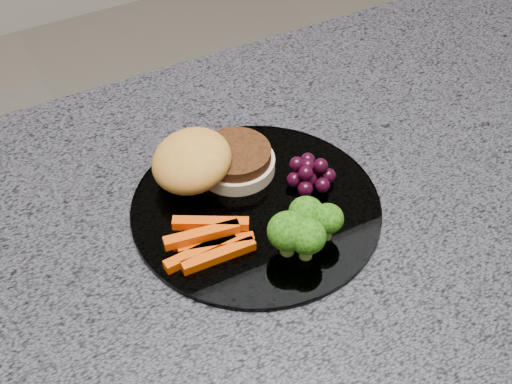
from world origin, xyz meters
TOP-DOWN VIEW (x-y plane):
  - countertop at (0.00, 0.00)m, footprint 1.20×0.60m
  - plate at (-0.04, 0.02)m, footprint 0.26×0.26m
  - burger at (-0.06, 0.08)m, footprint 0.14×0.09m
  - carrot_sticks at (-0.10, -0.01)m, footprint 0.09×0.06m
  - broccoli at (-0.02, -0.05)m, footprint 0.08×0.06m
  - grape_bunch at (0.03, 0.02)m, footprint 0.05×0.05m

SIDE VIEW (x-z plane):
  - countertop at x=0.00m, z-range 0.86..0.90m
  - plate at x=-0.04m, z-range 0.90..0.91m
  - carrot_sticks at x=-0.10m, z-range 0.90..0.92m
  - grape_bunch at x=0.03m, z-range 0.90..0.93m
  - burger at x=-0.06m, z-range 0.90..0.95m
  - broccoli at x=-0.02m, z-range 0.91..0.96m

